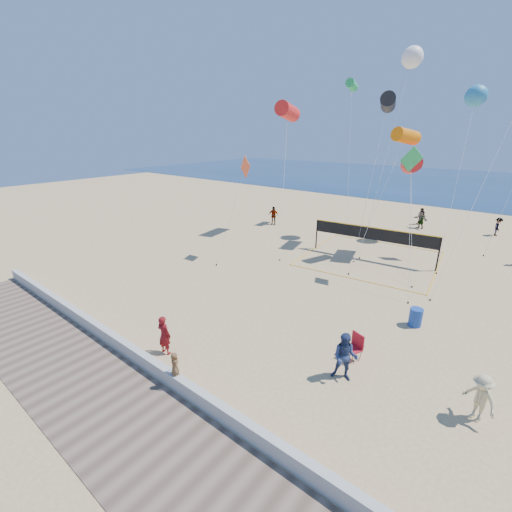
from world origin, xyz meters
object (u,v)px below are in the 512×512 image
Objects in this scene: camp_chair at (355,345)px; volleyball_net at (373,237)px; trash_barrel at (416,317)px; woman at (164,335)px.

camp_chair is 12.43m from volleyball_net.
camp_chair reaches higher than trash_barrel.
woman is 11.50m from trash_barrel.
volleyball_net is (2.39, 16.31, 0.74)m from woman.
woman is 16.50m from volleyball_net.
trash_barrel is at bearing 94.43° from camp_chair.
camp_chair is 1.40× the size of trash_barrel.
camp_chair is at bearing -77.67° from volleyball_net.
camp_chair is 4.36m from trash_barrel.
woman is 1.94× the size of trash_barrel.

